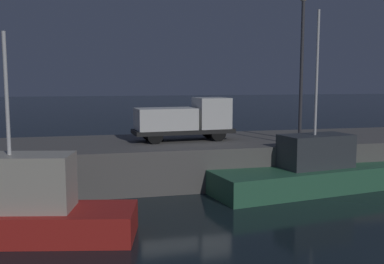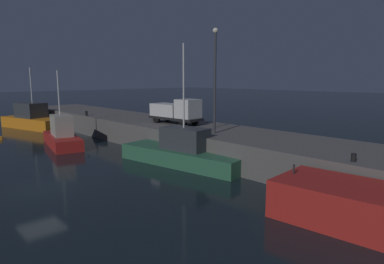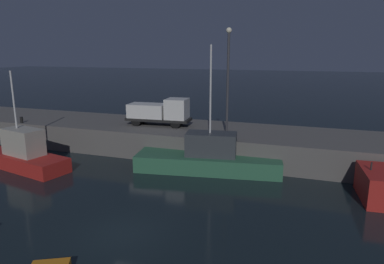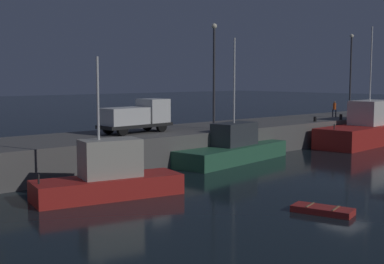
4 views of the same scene
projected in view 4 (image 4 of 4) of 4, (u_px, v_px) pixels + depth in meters
The scene contains 12 objects.
ground_plane at pixel (345, 185), 31.85m from camera, with size 320.00×320.00×0.00m, color black.
pier_quay at pixel (183, 143), 42.96m from camera, with size 72.25×7.49×2.30m.
fishing_trawler_red at pixel (365, 129), 50.62m from camera, with size 12.21×4.93×11.31m.
fishing_boat_blue at pixel (109, 177), 28.38m from camera, with size 8.36×4.12×7.56m.
fishing_boat_white at pixel (233, 149), 40.58m from camera, with size 11.34×4.81×9.44m.
dinghy_orange_near at pixel (323, 210), 25.13m from camera, with size 1.92×3.07×0.35m.
lamp_post_west at pixel (214, 68), 42.52m from camera, with size 0.44×0.44×8.48m.
lamp_post_east at pixel (351, 68), 59.41m from camera, with size 0.44×0.44×9.01m.
utility_truck at pixel (137, 116), 39.63m from camera, with size 6.04×2.42×2.51m.
dockworker at pixel (334, 108), 55.34m from camera, with size 0.41×0.41×1.68m.
bollard_west at pixel (341, 117), 51.87m from camera, with size 0.28×0.28×0.55m, color black.
bollard_central at pixel (315, 119), 49.76m from camera, with size 0.28×0.28×0.47m, color black.
Camera 4 is at (-27.66, -17.41, 6.48)m, focal length 49.29 mm.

